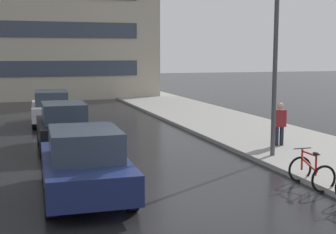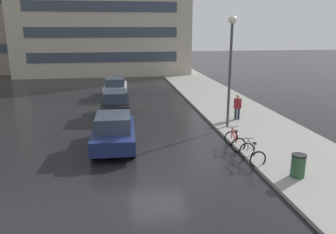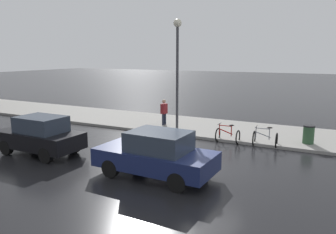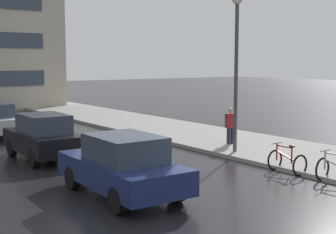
% 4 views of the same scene
% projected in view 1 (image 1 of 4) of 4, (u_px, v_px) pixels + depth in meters
% --- Properties ---
extents(ground_plane, '(140.00, 140.00, 0.00)m').
position_uv_depth(ground_plane, '(179.00, 204.00, 10.34)').
color(ground_plane, black).
extents(sidewalk_kerb, '(4.80, 60.00, 0.14)m').
position_uv_depth(sidewalk_kerb, '(231.00, 125.00, 21.58)').
color(sidewalk_kerb, gray).
rests_on(sidewalk_kerb, ground).
extents(bicycle_second, '(0.69, 1.08, 0.93)m').
position_uv_depth(bicycle_second, '(311.00, 172.00, 11.64)').
color(bicycle_second, black).
rests_on(bicycle_second, ground).
extents(car_navy, '(2.00, 4.25, 1.63)m').
position_uv_depth(car_navy, '(85.00, 163.00, 10.78)').
color(car_navy, navy).
rests_on(car_navy, ground).
extents(car_black, '(1.77, 3.81, 1.65)m').
position_uv_depth(car_black, '(64.00, 126.00, 16.17)').
color(car_black, black).
rests_on(car_black, ground).
extents(car_silver, '(1.93, 4.22, 1.59)m').
position_uv_depth(car_silver, '(51.00, 107.00, 22.14)').
color(car_silver, '#B2B5BA').
rests_on(car_silver, ground).
extents(pedestrian, '(0.43, 0.29, 1.64)m').
position_uv_depth(pedestrian, '(280.00, 123.00, 16.24)').
color(pedestrian, '#1E2333').
rests_on(pedestrian, ground).
extents(streetlamp, '(0.43, 0.43, 6.02)m').
position_uv_depth(streetlamp, '(276.00, 29.00, 14.23)').
color(streetlamp, '#424247').
rests_on(streetlamp, ground).
extents(building_facade_main, '(20.26, 10.73, 12.78)m').
position_uv_depth(building_facade_main, '(18.00, 15.00, 36.83)').
color(building_facade_main, '#B2A893').
rests_on(building_facade_main, ground).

